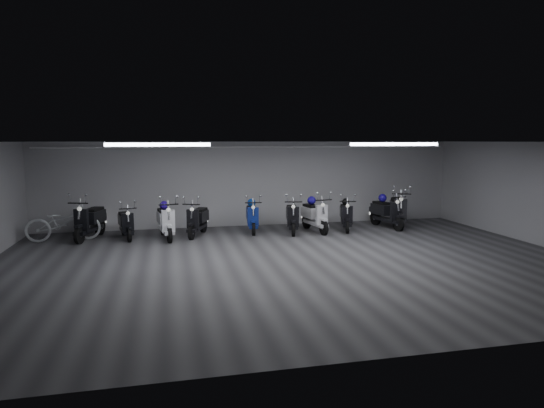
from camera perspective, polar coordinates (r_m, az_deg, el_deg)
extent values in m
cube|color=#39383B|center=(11.11, 2.57, -7.11)|extent=(14.00, 10.00, 0.01)
cube|color=gray|center=(10.74, 2.66, 7.54)|extent=(14.00, 10.00, 0.01)
cube|color=#A4A4A6|center=(15.69, -2.19, 2.46)|extent=(14.00, 0.01, 2.80)
cube|color=#A4A4A6|center=(6.22, 14.83, -5.88)|extent=(14.00, 0.01, 2.80)
cube|color=white|center=(11.37, -13.60, 7.02)|extent=(2.40, 0.18, 0.08)
cube|color=white|center=(12.77, 14.64, 7.04)|extent=(2.40, 0.18, 0.08)
cylinder|color=white|center=(15.54, -2.15, 6.91)|extent=(13.60, 0.05, 0.05)
imported|color=silver|center=(14.57, -24.02, -1.63)|extent=(2.05, 0.95, 1.28)
sphere|color=#270D95|center=(14.10, -12.97, -0.14)|extent=(0.25, 0.25, 0.25)
sphere|color=navy|center=(14.77, -2.50, 0.16)|extent=(0.26, 0.26, 0.26)
sphere|color=navy|center=(14.87, 4.82, 0.43)|extent=(0.27, 0.27, 0.27)
sphere|color=black|center=(15.28, 8.92, 0.27)|extent=(0.23, 0.23, 0.23)
sphere|color=#1A0C85|center=(15.86, 13.26, 0.73)|extent=(0.27, 0.27, 0.27)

